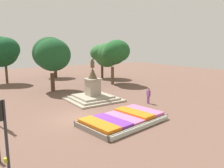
# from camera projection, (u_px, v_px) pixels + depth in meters

# --- Properties ---
(ground_plane) EXTENTS (85.89, 85.89, 0.00)m
(ground_plane) POSITION_uv_depth(u_px,v_px,m) (78.00, 118.00, 16.97)
(ground_plane) COLOR brown
(flower_planter) EXTENTS (6.68, 4.55, 0.61)m
(flower_planter) POSITION_uv_depth(u_px,v_px,m) (124.00, 119.00, 15.97)
(flower_planter) COLOR #38281C
(flower_planter) RESTS_ON ground_plane
(statue_monument) EXTENTS (4.99, 4.99, 4.31)m
(statue_monument) POSITION_uv_depth(u_px,v_px,m) (93.00, 94.00, 22.54)
(statue_monument) COLOR gray
(statue_monument) RESTS_ON ground_plane
(traffic_light_near_crossing) EXTENTS (0.41, 0.30, 3.54)m
(traffic_light_near_crossing) POSITION_uv_depth(u_px,v_px,m) (2.00, 127.00, 8.48)
(traffic_light_near_crossing) COLOR #2D2D33
(traffic_light_near_crossing) RESTS_ON ground_plane
(pedestrian_with_handbag) EXTENTS (0.28, 0.56, 1.56)m
(pedestrian_with_handbag) POSITION_uv_depth(u_px,v_px,m) (148.00, 95.00, 21.14)
(pedestrian_with_handbag) COLOR #8C4C99
(pedestrian_with_handbag) RESTS_ON ground_plane
(park_tree_far_left) EXTENTS (5.06, 4.67, 6.92)m
(park_tree_far_left) POSITION_uv_depth(u_px,v_px,m) (2.00, 51.00, 31.58)
(park_tree_far_left) COLOR brown
(park_tree_far_left) RESTS_ON ground_plane
(park_tree_behind_statue) EXTENTS (4.54, 5.24, 6.05)m
(park_tree_behind_statue) POSITION_uv_depth(u_px,v_px,m) (105.00, 55.00, 37.22)
(park_tree_behind_statue) COLOR #4C3823
(park_tree_behind_statue) RESTS_ON ground_plane
(park_tree_far_right) EXTENTS (4.30, 4.20, 5.66)m
(park_tree_far_right) POSITION_uv_depth(u_px,v_px,m) (53.00, 54.00, 37.95)
(park_tree_far_right) COLOR #4C3823
(park_tree_far_right) RESTS_ON ground_plane
(park_tree_street_side) EXTENTS (4.43, 5.19, 6.65)m
(park_tree_street_side) POSITION_uv_depth(u_px,v_px,m) (52.00, 54.00, 26.54)
(park_tree_street_side) COLOR #4C3823
(park_tree_street_side) RESTS_ON ground_plane
(park_tree_distant) EXTENTS (4.07, 5.08, 6.42)m
(park_tree_distant) POSITION_uv_depth(u_px,v_px,m) (115.00, 53.00, 31.49)
(park_tree_distant) COLOR brown
(park_tree_distant) RESTS_ON ground_plane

